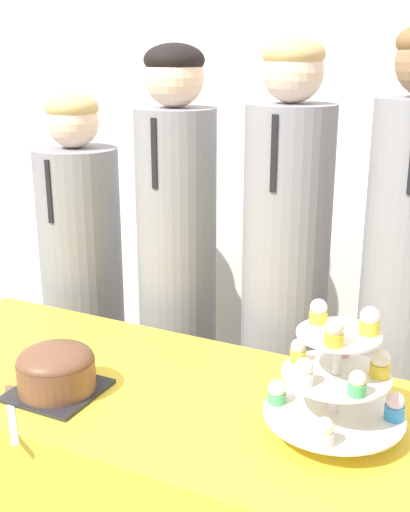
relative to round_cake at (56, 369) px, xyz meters
name	(u,v)px	position (x,y,z in m)	size (l,w,h in m)	color
wall_back	(295,108)	(0.17, 1.31, 0.56)	(9.00, 0.06, 2.70)	silver
table	(145,501)	(0.17, 0.13, -0.43)	(1.51, 0.65, 0.73)	yellow
round_cake	(56,369)	(0.00, 0.00, 0.00)	(0.21, 0.21, 0.13)	#232328
cake_knife	(11,404)	(-0.07, -0.10, -0.06)	(0.21, 0.21, 0.01)	silver
cupcake_stand	(337,377)	(0.68, 0.13, 0.07)	(0.32, 0.32, 0.31)	silver
student_0	(83,294)	(-0.46, 0.72, -0.12)	(0.31, 0.31, 1.42)	gray
student_1	(177,286)	(-0.05, 0.72, -0.02)	(0.27, 0.28, 1.59)	gray
student_2	(284,305)	(0.35, 0.72, -0.02)	(0.28, 0.28, 1.60)	gray
student_3	(404,319)	(0.73, 0.72, 0.00)	(0.27, 0.28, 1.63)	gray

